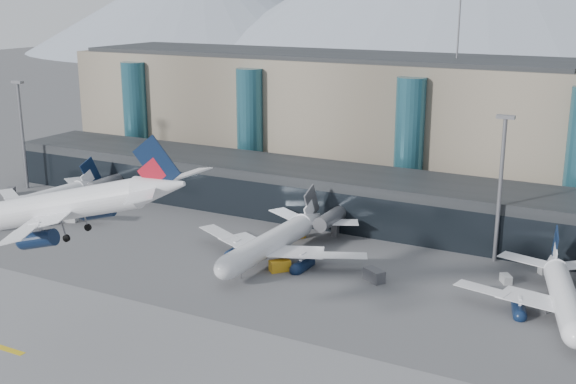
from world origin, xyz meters
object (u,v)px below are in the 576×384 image
object	(u,v)px
veh_c	(374,275)
veh_g	(506,279)
veh_d	(546,270)
veh_h	(280,266)
veh_f	(11,192)
veh_b	(299,235)
jet_parked_mid	(279,233)
lightmast_mid	(501,181)
hero_jet	(83,197)
jet_parked_left	(47,194)
lightmast_left	(22,129)
veh_a	(68,217)
jet_parked_right	(563,284)

from	to	relation	value
veh_c	veh_g	size ratio (longest dim) A/B	1.57
veh_d	veh_h	distance (m)	44.32
veh_c	veh_f	xyz separation A→B (m)	(-93.25, 9.01, -0.13)
veh_b	veh_c	distance (m)	24.43
jet_parked_mid	veh_h	bearing A→B (deg)	-148.28
lightmast_mid	veh_b	size ratio (longest dim) A/B	10.85
hero_jet	veh_b	size ratio (longest dim) A/B	13.70
veh_c	jet_parked_left	bearing A→B (deg)	-151.39
jet_parked_left	veh_b	xyz separation A→B (m)	(54.38, 10.28, -3.54)
lightmast_left	veh_d	size ratio (longest dim) A/B	10.61
lightmast_left	jet_parked_left	bearing A→B (deg)	-32.28
lightmast_left	hero_jet	bearing A→B (deg)	-37.59
jet_parked_left	veh_f	xyz separation A→B (m)	(-18.32, 6.07, -3.34)
hero_jet	veh_g	bearing A→B (deg)	41.09
veh_a	veh_d	bearing A→B (deg)	-13.22
veh_a	lightmast_left	bearing A→B (deg)	128.22
hero_jet	veh_a	size ratio (longest dim) A/B	9.16
veh_a	veh_b	xyz separation A→B (m)	(46.36, 12.85, -0.31)
veh_d	veh_h	bearing A→B (deg)	161.72
veh_a	veh_h	distance (m)	51.43
jet_parked_mid	veh_a	world-z (taller)	jet_parked_mid
veh_a	veh_d	xyz separation A→B (m)	(90.93, 16.17, -0.30)
veh_h	veh_g	bearing A→B (deg)	-29.28
veh_d	veh_h	world-z (taller)	veh_h
jet_parked_left	jet_parked_mid	world-z (taller)	jet_parked_mid
lightmast_mid	jet_parked_left	world-z (taller)	lightmast_mid
veh_c	veh_f	bearing A→B (deg)	-154.66
lightmast_left	jet_parked_right	world-z (taller)	lightmast_left
lightmast_left	veh_h	world-z (taller)	lightmast_left
veh_b	veh_g	size ratio (longest dim) A/B	1.02
veh_g	jet_parked_mid	bearing A→B (deg)	-112.86
lightmast_left	jet_parked_right	xyz separation A→B (m)	(123.10, -12.72, -10.46)
lightmast_mid	veh_g	xyz separation A→B (m)	(3.87, -9.27, -13.74)
jet_parked_mid	veh_f	bearing A→B (deg)	86.90
veh_h	veh_b	bearing A→B (deg)	57.39
jet_parked_mid	veh_c	xyz separation A→B (m)	(19.26, -3.00, -3.35)
hero_jet	veh_d	bearing A→B (deg)	41.79
lightmast_mid	veh_a	bearing A→B (deg)	-167.51
veh_f	veh_d	bearing A→B (deg)	-120.89
jet_parked_left	veh_h	bearing A→B (deg)	-90.84
lightmast_mid	veh_f	xyz separation A→B (m)	(-108.38, -9.53, -13.54)
veh_c	lightmast_mid	bearing A→B (deg)	81.66
jet_parked_right	veh_f	bearing A→B (deg)	72.62
lightmast_left	jet_parked_mid	world-z (taller)	lightmast_left
hero_jet	veh_c	xyz separation A→B (m)	(22.95, 39.83, -20.08)
lightmast_mid	veh_h	bearing A→B (deg)	-144.60
jet_parked_right	veh_c	size ratio (longest dim) A/B	8.97
veh_h	veh_f	bearing A→B (deg)	121.74
lightmast_mid	veh_g	bearing A→B (deg)	-67.32
veh_c	veh_f	distance (m)	93.68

